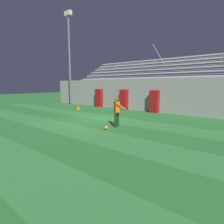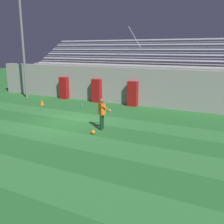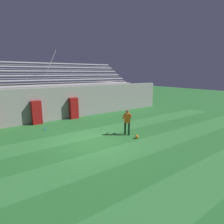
{
  "view_description": "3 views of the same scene",
  "coord_description": "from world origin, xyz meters",
  "px_view_note": "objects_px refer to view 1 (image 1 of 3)",
  "views": [
    {
      "loc": [
        8.83,
        -8.2,
        2.34
      ],
      "look_at": [
        2.23,
        -0.31,
        0.82
      ],
      "focal_mm": 30.0,
      "sensor_mm": 36.0,
      "label": 1
    },
    {
      "loc": [
        9.22,
        -11.8,
        4.19
      ],
      "look_at": [
        3.32,
        -0.64,
        1.14
      ],
      "focal_mm": 42.0,
      "sensor_mm": 36.0,
      "label": 2
    },
    {
      "loc": [
        -5.18,
        -9.12,
        3.97
      ],
      "look_at": [
        1.55,
        0.18,
        1.57
      ],
      "focal_mm": 30.0,
      "sensor_mm": 36.0,
      "label": 3
    }
  ],
  "objects_px": {
    "padding_pillar_gate_left": "(124,100)",
    "padding_pillar_far_left": "(99,98)",
    "water_bottle": "(109,110)",
    "padding_pillar_gate_right": "(154,102)",
    "goalkeeper": "(117,110)",
    "traffic_cone": "(78,107)",
    "soccer_ball": "(106,128)",
    "floodlight_pole": "(69,49)"
  },
  "relations": [
    {
      "from": "padding_pillar_gate_right",
      "to": "padding_pillar_far_left",
      "type": "relative_size",
      "value": 1.0
    },
    {
      "from": "padding_pillar_far_left",
      "to": "goalkeeper",
      "type": "bearing_deg",
      "value": -40.08
    },
    {
      "from": "padding_pillar_gate_right",
      "to": "water_bottle",
      "type": "relative_size",
      "value": 7.71
    },
    {
      "from": "soccer_ball",
      "to": "padding_pillar_gate_right",
      "type": "bearing_deg",
      "value": 97.5
    },
    {
      "from": "padding_pillar_gate_right",
      "to": "floodlight_pole",
      "type": "relative_size",
      "value": 0.19
    },
    {
      "from": "padding_pillar_far_left",
      "to": "padding_pillar_gate_left",
      "type": "bearing_deg",
      "value": 0.0
    },
    {
      "from": "padding_pillar_far_left",
      "to": "water_bottle",
      "type": "bearing_deg",
      "value": -33.38
    },
    {
      "from": "padding_pillar_far_left",
      "to": "floodlight_pole",
      "type": "height_order",
      "value": "floodlight_pole"
    },
    {
      "from": "goalkeeper",
      "to": "water_bottle",
      "type": "bearing_deg",
      "value": 135.47
    },
    {
      "from": "padding_pillar_gate_left",
      "to": "padding_pillar_far_left",
      "type": "bearing_deg",
      "value": 180.0
    },
    {
      "from": "padding_pillar_gate_left",
      "to": "traffic_cone",
      "type": "height_order",
      "value": "padding_pillar_gate_left"
    },
    {
      "from": "floodlight_pole",
      "to": "water_bottle",
      "type": "bearing_deg",
      "value": -8.76
    },
    {
      "from": "padding_pillar_gate_left",
      "to": "traffic_cone",
      "type": "bearing_deg",
      "value": -136.81
    },
    {
      "from": "traffic_cone",
      "to": "water_bottle",
      "type": "relative_size",
      "value": 1.75
    },
    {
      "from": "padding_pillar_gate_right",
      "to": "padding_pillar_far_left",
      "type": "height_order",
      "value": "same"
    },
    {
      "from": "goalkeeper",
      "to": "traffic_cone",
      "type": "bearing_deg",
      "value": 155.78
    },
    {
      "from": "padding_pillar_gate_left",
      "to": "floodlight_pole",
      "type": "xyz_separation_m",
      "value": [
        -6.52,
        -1.11,
        5.18
      ]
    },
    {
      "from": "goalkeeper",
      "to": "traffic_cone",
      "type": "height_order",
      "value": "goalkeeper"
    },
    {
      "from": "padding_pillar_far_left",
      "to": "floodlight_pole",
      "type": "bearing_deg",
      "value": -161.33
    },
    {
      "from": "padding_pillar_gate_right",
      "to": "goalkeeper",
      "type": "distance_m",
      "value": 6.22
    },
    {
      "from": "floodlight_pole",
      "to": "goalkeeper",
      "type": "xyz_separation_m",
      "value": [
        10.59,
        -5.04,
        -5.15
      ]
    },
    {
      "from": "soccer_ball",
      "to": "traffic_cone",
      "type": "xyz_separation_m",
      "value": [
        -7.19,
        4.15,
        0.1
      ]
    },
    {
      "from": "padding_pillar_gate_left",
      "to": "water_bottle",
      "type": "xyz_separation_m",
      "value": [
        -0.04,
        -2.11,
        -0.8
      ]
    },
    {
      "from": "traffic_cone",
      "to": "water_bottle",
      "type": "bearing_deg",
      "value": 14.85
    },
    {
      "from": "padding_pillar_far_left",
      "to": "floodlight_pole",
      "type": "distance_m",
      "value": 6.23
    },
    {
      "from": "padding_pillar_far_left",
      "to": "traffic_cone",
      "type": "bearing_deg",
      "value": -87.47
    },
    {
      "from": "padding_pillar_gate_left",
      "to": "padding_pillar_far_left",
      "type": "height_order",
      "value": "same"
    },
    {
      "from": "padding_pillar_gate_right",
      "to": "floodlight_pole",
      "type": "height_order",
      "value": "floodlight_pole"
    },
    {
      "from": "padding_pillar_far_left",
      "to": "soccer_ball",
      "type": "bearing_deg",
      "value": -44.05
    },
    {
      "from": "floodlight_pole",
      "to": "goalkeeper",
      "type": "bearing_deg",
      "value": -25.46
    },
    {
      "from": "padding_pillar_gate_right",
      "to": "traffic_cone",
      "type": "relative_size",
      "value": 4.4
    },
    {
      "from": "soccer_ball",
      "to": "water_bottle",
      "type": "distance_m",
      "value": 6.45
    },
    {
      "from": "padding_pillar_far_left",
      "to": "soccer_ball",
      "type": "relative_size",
      "value": 8.41
    },
    {
      "from": "padding_pillar_gate_left",
      "to": "padding_pillar_gate_right",
      "type": "bearing_deg",
      "value": 0.0
    },
    {
      "from": "floodlight_pole",
      "to": "padding_pillar_far_left",
      "type": "bearing_deg",
      "value": 18.67
    },
    {
      "from": "soccer_ball",
      "to": "water_bottle",
      "type": "relative_size",
      "value": 0.92
    },
    {
      "from": "padding_pillar_gate_right",
      "to": "goalkeeper",
      "type": "height_order",
      "value": "padding_pillar_gate_right"
    },
    {
      "from": "padding_pillar_gate_left",
      "to": "water_bottle",
      "type": "relative_size",
      "value": 7.71
    },
    {
      "from": "soccer_ball",
      "to": "traffic_cone",
      "type": "relative_size",
      "value": 0.52
    },
    {
      "from": "water_bottle",
      "to": "soccer_ball",
      "type": "bearing_deg",
      "value": -50.35
    },
    {
      "from": "padding_pillar_gate_left",
      "to": "goalkeeper",
      "type": "height_order",
      "value": "padding_pillar_gate_left"
    },
    {
      "from": "padding_pillar_gate_right",
      "to": "padding_pillar_far_left",
      "type": "bearing_deg",
      "value": 180.0
    }
  ]
}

